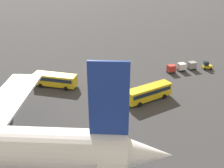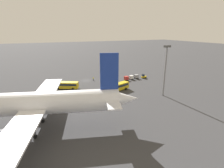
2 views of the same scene
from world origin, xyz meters
name	(u,v)px [view 1 (image 1 of 2)]	position (x,y,z in m)	size (l,w,h in m)	color
ground_plane	(96,67)	(0.00, 0.00, 0.00)	(600.00, 600.00, 0.00)	#38383A
shuttle_bus_near	(55,79)	(11.12, 9.34, 1.83)	(10.21, 7.05, 3.04)	gold
shuttle_bus_far	(149,92)	(-7.63, 20.42, 1.87)	(10.83, 5.83, 3.10)	gold
baggage_tug	(207,66)	(-28.57, 7.87, 0.94)	(2.57, 1.95, 2.10)	gold
worker_person	(109,65)	(-3.41, 1.32, 0.87)	(0.38, 0.38, 1.74)	#1E1E2D
cargo_cart_grey	(192,65)	(-24.60, 7.24, 1.19)	(2.11, 1.81, 2.06)	#38383D
cargo_cart_white	(182,67)	(-21.46, 7.51, 1.19)	(2.11, 1.81, 2.06)	#38383D
cargo_cart_red	(171,68)	(-18.32, 8.03, 1.19)	(2.11, 1.81, 2.06)	#38383D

